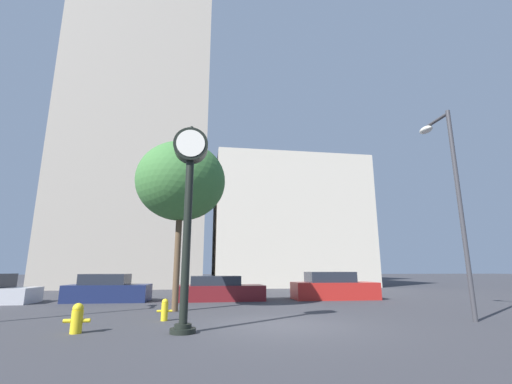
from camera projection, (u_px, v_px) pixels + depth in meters
The scene contains 11 objects.
ground_plane at pixel (279, 325), 9.56m from camera, with size 200.00×200.00×0.00m, color #38383D.
building_tall_tower at pixel (145, 109), 35.34m from camera, with size 12.84×12.00×35.47m.
building_storefront_row at pixel (284, 225), 34.88m from camera, with size 14.06×12.00×11.79m.
street_clock at pixel (189, 189), 9.15m from camera, with size 0.93×0.63×5.43m.
car_navy at pixel (108, 290), 16.55m from camera, with size 3.87×1.90×1.31m.
car_maroon at pixel (219, 290), 17.16m from camera, with size 4.44×1.83×1.20m.
car_red at pixel (333, 288), 17.92m from camera, with size 4.38×1.89×1.39m.
fire_hydrant_near at pixel (165, 309), 10.44m from camera, with size 0.46×0.20×0.65m.
fire_hydrant_far at pixel (77, 318), 8.41m from camera, with size 0.62×0.27×0.71m.
street_lamp_right at pixel (449, 179), 11.54m from camera, with size 0.36×1.57×6.84m.
bare_tree at pixel (181, 182), 13.78m from camera, with size 3.54×3.54×6.59m.
Camera 1 is at (-2.19, -9.93, 1.53)m, focal length 24.00 mm.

